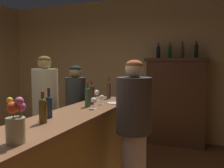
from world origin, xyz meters
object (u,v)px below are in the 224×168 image
object	(u,v)px
wine_bottle_malbec	(109,89)
display_bottle_left	(158,51)
flower_arrangement	(16,124)
display_bottle_midright	(196,50)
display_bottle_midleft	(170,51)
display_cabinet	(176,100)
wine_bottle_syrah	(49,105)
wine_glass_front	(94,101)
bar_counter	(71,161)
cheese_plate	(114,103)
patron_in_navy	(46,112)
wine_bottle_rose	(88,96)
wine_glass_mid	(97,93)
patron_redhead	(76,107)
bartender	(134,128)
wine_bottle_chardonnay	(43,109)
wine_glass_rear	(102,98)
wine_bottle_merlot	(92,93)
display_bottle_center	(182,51)

from	to	relation	value
wine_bottle_malbec	display_bottle_left	bearing A→B (deg)	68.38
flower_arrangement	display_bottle_midright	distance (m)	3.64
wine_bottle_malbec	display_bottle_midleft	size ratio (longest dim) A/B	1.03
display_cabinet	display_bottle_left	xyz separation A→B (m)	(-0.35, 0.00, 0.93)
wine_bottle_syrah	wine_glass_front	world-z (taller)	wine_bottle_syrah
bar_counter	cheese_plate	world-z (taller)	cheese_plate
cheese_plate	patron_in_navy	world-z (taller)	patron_in_navy
wine_glass_front	wine_bottle_syrah	bearing A→B (deg)	-109.75
wine_glass_front	display_bottle_midleft	distance (m)	2.33
display_cabinet	display_bottle_midleft	distance (m)	0.95
wine_bottle_rose	cheese_plate	world-z (taller)	wine_bottle_rose
wine_glass_front	wine_glass_mid	xyz separation A→B (m)	(-0.23, 0.58, 0.02)
display_bottle_midright	patron_in_navy	bearing A→B (deg)	-131.52
flower_arrangement	patron_redhead	size ratio (longest dim) A/B	0.21
cheese_plate	bartender	xyz separation A→B (m)	(0.42, -0.51, -0.16)
display_bottle_midright	bar_counter	bearing A→B (deg)	-114.52
wine_bottle_syrah	cheese_plate	bearing A→B (deg)	73.87
wine_bottle_chardonnay	patron_redhead	xyz separation A→B (m)	(-0.65, 1.70, -0.31)
display_cabinet	wine_glass_rear	xyz separation A→B (m)	(-0.74, -1.83, 0.25)
wine_bottle_chardonnay	flower_arrangement	xyz separation A→B (m)	(0.18, -0.52, 0.00)
wine_glass_rear	display_bottle_midright	xyz separation A→B (m)	(1.08, 1.83, 0.69)
display_cabinet	patron_in_navy	size ratio (longest dim) A/B	1.00
wine_bottle_syrah	wine_bottle_merlot	bearing A→B (deg)	87.96
display_bottle_center	bartender	size ratio (longest dim) A/B	0.19
flower_arrangement	cheese_plate	size ratio (longest dim) A/B	1.68
display_cabinet	wine_glass_front	distance (m)	2.28
flower_arrangement	bartender	world-z (taller)	bartender
wine_bottle_chardonnay	wine_bottle_merlot	bearing A→B (deg)	92.28
flower_arrangement	patron_in_navy	xyz separation A→B (m)	(-0.81, 1.40, -0.25)
cheese_plate	patron_in_navy	bearing A→B (deg)	-158.65
bar_counter	wine_bottle_merlot	size ratio (longest dim) A/B	8.87
wine_bottle_merlot	wine_glass_rear	bearing A→B (deg)	10.47
wine_bottle_chardonnay	wine_glass_rear	bearing A→B (deg)	85.06
wine_bottle_chardonnay	wine_bottle_malbec	distance (m)	1.63
wine_bottle_malbec	wine_glass_rear	bearing A→B (deg)	-77.21
bar_counter	wine_glass_rear	bearing A→B (deg)	84.68
wine_bottle_malbec	patron_redhead	world-z (taller)	patron_redhead
wine_bottle_rose	display_bottle_left	xyz separation A→B (m)	(0.49, 2.04, 0.63)
display_bottle_left	display_bottle_midright	world-z (taller)	display_bottle_midright
wine_bottle_chardonnay	patron_in_navy	size ratio (longest dim) A/B	0.17
wine_glass_mid	wine_bottle_chardonnay	bearing A→B (deg)	-85.74
patron_in_navy	display_bottle_midleft	bearing A→B (deg)	99.53
wine_glass_mid	display_bottle_midright	xyz separation A→B (m)	(1.28, 1.57, 0.67)
wine_bottle_rose	bar_counter	bearing A→B (deg)	-85.64
display_cabinet	cheese_plate	world-z (taller)	display_cabinet
wine_glass_mid	wine_bottle_malbec	bearing A→B (deg)	75.54
wine_bottle_rose	patron_redhead	size ratio (longest dim) A/B	0.20
wine_bottle_syrah	display_bottle_midright	bearing A→B (deg)	65.41
wine_bottle_chardonnay	wine_bottle_rose	size ratio (longest dim) A/B	0.95
flower_arrangement	display_bottle_midleft	bearing A→B (deg)	81.38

